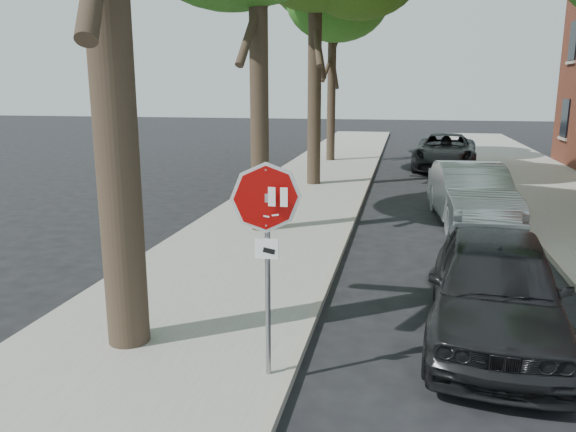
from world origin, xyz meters
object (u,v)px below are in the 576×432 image
at_px(tree_far, 333,6).
at_px(car_d, 445,152).
at_px(stop_sign, 267,229).
at_px(car_b, 471,194).
at_px(car_a, 496,287).

distance_m(tree_far, car_d, 8.47).
bearing_deg(stop_sign, car_d, 80.51).
bearing_deg(tree_far, car_d, -15.11).
distance_m(tree_far, car_b, 14.57).
xyz_separation_m(stop_sign, car_b, (3.30, 9.19, -1.16)).
height_order(stop_sign, car_b, stop_sign).
relative_size(tree_far, car_d, 1.66).
bearing_deg(tree_far, car_b, -65.99).
bearing_deg(car_a, car_b, 92.10).
height_order(stop_sign, car_a, stop_sign).
bearing_deg(stop_sign, car_b, 70.25).
height_order(car_a, car_b, car_b).
xyz_separation_m(tree_far, car_b, (5.32, -11.95, -6.42)).
distance_m(stop_sign, tree_far, 21.88).
xyz_separation_m(stop_sign, tree_far, (-2.02, 21.14, 5.26)).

